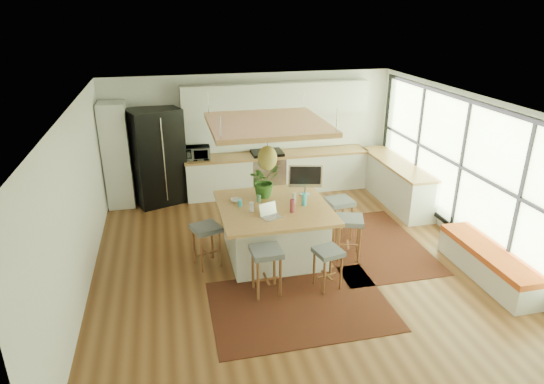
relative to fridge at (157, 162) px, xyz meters
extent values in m
plane|color=#593319|center=(2.13, -3.19, -0.93)|extent=(7.00, 7.00, 0.00)
plane|color=white|center=(2.13, -3.19, 1.78)|extent=(7.00, 7.00, 0.00)
plane|color=silver|center=(2.13, 0.31, 0.42)|extent=(6.50, 0.00, 6.50)
plane|color=silver|center=(2.13, -6.69, 0.42)|extent=(6.50, 0.00, 6.50)
plane|color=silver|center=(-1.12, -3.19, 0.42)|extent=(0.00, 7.00, 7.00)
plane|color=silver|center=(5.38, -3.19, 0.42)|extent=(0.00, 7.00, 7.00)
cube|color=silver|center=(-0.82, -0.01, 0.20)|extent=(0.55, 0.60, 2.25)
cube|color=silver|center=(2.68, -0.01, -0.49)|extent=(4.20, 0.60, 0.88)
cube|color=#9D6B38|center=(2.68, -0.01, -0.03)|extent=(4.24, 0.64, 0.05)
cube|color=white|center=(2.68, 0.29, 0.43)|extent=(4.20, 0.02, 0.80)
cube|color=silver|center=(2.68, 0.13, 1.22)|extent=(4.20, 0.34, 0.70)
cube|color=silver|center=(5.06, -1.19, -0.49)|extent=(0.60, 2.50, 0.88)
cube|color=#9D6B38|center=(5.06, -1.19, -0.03)|extent=(0.64, 2.54, 0.05)
cube|color=black|center=(1.95, -4.47, -0.92)|extent=(2.60, 1.80, 0.01)
cube|color=black|center=(3.72, -2.94, -0.92)|extent=(1.80, 2.60, 0.01)
imported|color=#A5A5AA|center=(0.88, -0.01, 0.17)|extent=(0.52, 0.30, 0.35)
imported|color=#1E4C19|center=(1.85, -2.44, 0.24)|extent=(0.76, 0.78, 0.46)
imported|color=silver|center=(1.33, -2.58, 0.03)|extent=(0.20, 0.20, 0.05)
cylinder|color=#37C5DC|center=(1.37, -2.80, 0.10)|extent=(0.07, 0.07, 0.19)
cylinder|color=white|center=(1.52, -3.05, 0.10)|extent=(0.07, 0.07, 0.19)
cylinder|color=maroon|center=(2.17, -3.20, 0.10)|extent=(0.07, 0.07, 0.19)
cylinder|color=silver|center=(2.27, -2.85, 0.10)|extent=(0.07, 0.07, 0.19)
cylinder|color=#4B7D59|center=(1.72, -2.65, 0.10)|extent=(0.07, 0.07, 0.19)
cylinder|color=#37C5DC|center=(2.42, -3.00, 0.10)|extent=(0.07, 0.07, 0.19)
camera|label=1|loc=(0.27, -9.95, 3.19)|focal=30.91mm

